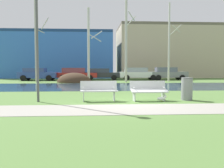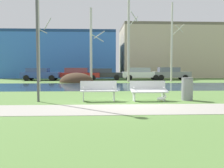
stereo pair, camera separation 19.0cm
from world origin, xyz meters
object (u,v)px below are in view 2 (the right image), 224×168
parked_van_nearest_blue (40,74)px  parked_wagon_fourth_white (141,73)px  bench_right (149,90)px  parked_sedan_second_red (79,74)px  streetlamp (37,12)px  trash_bin (187,89)px  seagull (162,99)px  parked_suv_fifth_grey (171,73)px  parked_hatch_third_dark (104,74)px  bench_left (99,90)px

parked_van_nearest_blue → parked_wagon_fourth_white: bearing=2.9°
bench_right → parked_sedan_second_red: parked_sedan_second_red is taller
bench_right → streetlamp: size_ratio=0.29×
trash_bin → seagull: bearing=-162.5°
parked_sedan_second_red → parked_suv_fifth_grey: (11.00, -0.36, 0.03)m
parked_hatch_third_dark → parked_suv_fifth_grey: size_ratio=0.99×
seagull → trash_bin: bearing=17.5°
parked_sedan_second_red → parked_hatch_third_dark: parked_sedan_second_red is taller
bench_left → streetlamp: (-2.58, -0.04, 3.29)m
parked_van_nearest_blue → parked_sedan_second_red: bearing=10.8°
parked_van_nearest_blue → parked_sedan_second_red: parked_sedan_second_red is taller
seagull → parked_hatch_third_dark: 19.88m
bench_right → parked_wagon_fourth_white: (2.81, 19.13, 0.32)m
streetlamp → parked_hatch_third_dark: bearing=80.8°
parked_hatch_third_dark → seagull: bearing=-83.9°
bench_right → parked_suv_fifth_grey: bearing=71.4°
seagull → parked_wagon_fourth_white: (2.30, 19.43, 0.66)m
parked_suv_fifth_grey → trash_bin: bearing=-103.8°
streetlamp → parked_wagon_fourth_white: streetlamp is taller
parked_wagon_fourth_white → parked_hatch_third_dark: bearing=175.6°
bench_right → trash_bin: 1.75m
streetlamp → parked_wagon_fourth_white: (7.57, 19.17, -2.97)m
bench_left → parked_suv_fifth_grey: 20.85m
parked_wagon_fourth_white → parked_suv_fifth_grey: 3.59m
bench_left → parked_van_nearest_blue: 19.73m
parked_hatch_third_dark → bench_left: bearing=-91.7°
bench_left → parked_suv_fifth_grey: parked_suv_fifth_grey is taller
bench_right → parked_hatch_third_dark: 19.53m
bench_left → seagull: (2.69, -0.30, -0.34)m
trash_bin → parked_suv_fifth_grey: bearing=76.2°
trash_bin → parked_van_nearest_blue: 21.32m
streetlamp → seagull: bearing=-2.8°
parked_hatch_third_dark → trash_bin: bearing=-80.2°
parked_van_nearest_blue → parked_hatch_third_dark: 7.42m
parked_sedan_second_red → parked_suv_fifth_grey: parked_suv_fifth_grey is taller
seagull → parked_suv_fifth_grey: (5.89, 19.30, 0.67)m
bench_left → trash_bin: size_ratio=1.61×
bench_left → bench_right: same height
trash_bin → parked_sedan_second_red: size_ratio=0.21×
parked_van_nearest_blue → parked_hatch_third_dark: bearing=7.3°
bench_right → parked_hatch_third_dark: (-1.60, 19.46, 0.27)m
trash_bin → parked_sedan_second_red: 20.29m
streetlamp → parked_sedan_second_red: streetlamp is taller
parked_hatch_third_dark → streetlamp: bearing=-99.2°
trash_bin → parked_sedan_second_red: parked_sedan_second_red is taller
bench_left → parked_hatch_third_dark: 19.47m
bench_right → seagull: size_ratio=3.62×
trash_bin → streetlamp: bearing=-178.8°
parked_van_nearest_blue → parked_wagon_fourth_white: 11.79m
parked_wagon_fourth_white → parked_sedan_second_red: bearing=178.2°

